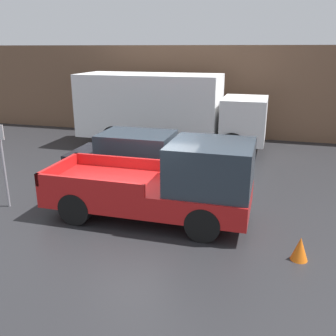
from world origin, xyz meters
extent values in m
plane|color=#232326|center=(0.00, 0.00, 0.00)|extent=(60.00, 60.00, 0.00)
cube|color=brown|center=(0.00, 9.98, 2.19)|extent=(28.00, 0.15, 4.39)
cube|color=red|center=(0.10, 0.09, 0.67)|extent=(5.25, 2.07, 0.58)
cube|color=#28333D|center=(1.73, 0.09, 1.54)|extent=(1.99, 1.94, 1.16)
cube|color=red|center=(-1.08, 1.08, 1.12)|extent=(2.89, 0.10, 0.32)
cube|color=red|center=(-1.08, -0.89, 1.12)|extent=(2.89, 0.10, 0.32)
cube|color=red|center=(-2.47, 0.09, 1.12)|extent=(0.10, 2.07, 0.32)
cylinder|color=black|center=(1.73, 1.01, 0.42)|extent=(0.84, 0.26, 0.84)
cylinder|color=black|center=(1.73, -0.83, 0.42)|extent=(0.84, 0.26, 0.84)
cylinder|color=black|center=(-1.52, 1.01, 0.42)|extent=(0.84, 0.26, 0.84)
cylinder|color=black|center=(-1.52, -0.83, 0.42)|extent=(0.84, 0.26, 0.84)
cube|color=black|center=(-1.34, 2.86, 0.60)|extent=(4.32, 1.99, 0.57)
cube|color=#28333D|center=(-1.21, 2.86, 1.24)|extent=(2.38, 1.75, 0.70)
cylinder|color=black|center=(0.00, 3.75, 0.38)|extent=(0.75, 0.22, 0.75)
cylinder|color=black|center=(0.00, 1.96, 0.38)|extent=(0.75, 0.22, 0.75)
cylinder|color=black|center=(-2.68, 3.75, 0.38)|extent=(0.75, 0.22, 0.75)
cylinder|color=black|center=(-2.68, 1.96, 0.38)|extent=(0.75, 0.22, 0.75)
cube|color=white|center=(1.94, 7.19, 1.42)|extent=(1.78, 2.41, 1.80)
cube|color=white|center=(-2.17, 7.19, 1.86)|extent=(6.14, 2.53, 2.67)
cylinder|color=black|center=(1.62, 8.32, 0.55)|extent=(1.09, 0.30, 1.09)
cylinder|color=black|center=(1.62, 6.05, 0.55)|extent=(1.09, 0.30, 1.09)
cylinder|color=black|center=(-3.43, 8.32, 0.55)|extent=(1.09, 0.30, 1.09)
cylinder|color=black|center=(-3.43, 6.05, 0.55)|extent=(1.09, 0.30, 1.09)
cylinder|color=gray|center=(-3.88, -0.35, 1.22)|extent=(0.07, 0.07, 2.44)
cone|color=orange|center=(3.85, -1.08, 0.26)|extent=(0.36, 0.36, 0.52)
camera|label=1|loc=(3.06, -8.50, 4.27)|focal=40.00mm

